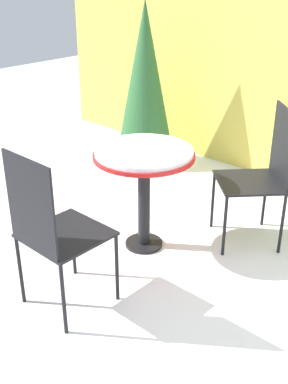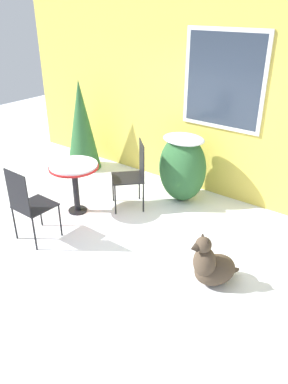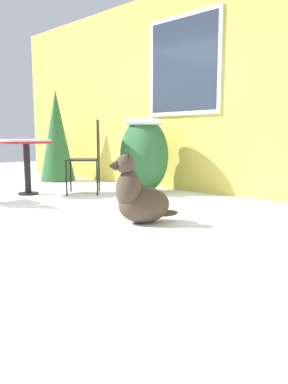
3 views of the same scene
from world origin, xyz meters
TOP-DOWN VIEW (x-y plane):
  - ground_plane at (0.00, 0.00)m, footprint 16.00×16.00m
  - evergreen_bush at (-2.27, 1.60)m, footprint 0.66×0.66m
  - patio_table at (-1.09, 0.28)m, footprint 0.75×0.75m
  - patio_chair_near_table at (-0.49, 0.96)m, footprint 0.67×0.67m
  - patio_chair_far_side at (-0.98, -0.66)m, footprint 0.48×0.48m

SIDE VIEW (x-z plane):
  - ground_plane at x=0.00m, z-range 0.00..0.00m
  - patio_chair_near_table at x=-0.49m, z-range 0.05..1.14m
  - patio_chair_far_side at x=-0.98m, z-range 0.05..1.14m
  - patio_table at x=-1.09m, z-range 0.28..1.09m
  - evergreen_bush at x=-2.27m, z-range 0.00..1.73m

